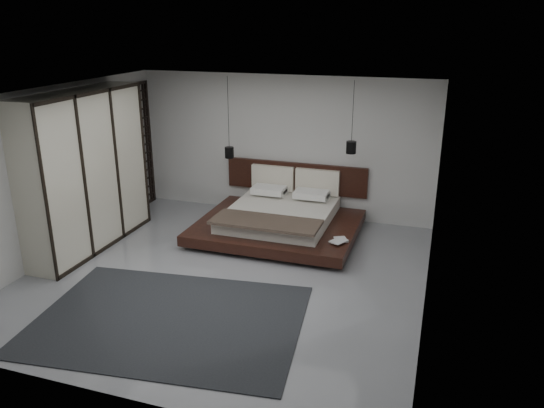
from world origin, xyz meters
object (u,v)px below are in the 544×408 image
(bed, at_px, (280,218))
(rug, at_px, (169,319))
(wardrobe, at_px, (85,171))
(lattice_screen, at_px, (139,147))
(pendant_left, at_px, (229,152))
(pendant_right, at_px, (351,147))

(bed, height_order, rug, bed)
(bed, bearing_deg, wardrobe, -152.38)
(lattice_screen, relative_size, bed, 0.90)
(lattice_screen, height_order, rug, lattice_screen)
(bed, height_order, pendant_left, pendant_left)
(bed, relative_size, rug, 0.82)
(rug, bearing_deg, bed, 81.74)
(bed, relative_size, wardrobe, 1.04)
(lattice_screen, bearing_deg, bed, -9.59)
(lattice_screen, relative_size, pendant_right, 2.02)
(pendant_right, xyz_separation_m, rug, (-1.67, -3.84, -1.62))
(wardrobe, bearing_deg, lattice_screen, 96.81)
(wardrobe, relative_size, rug, 0.79)
(bed, bearing_deg, rug, -98.26)
(wardrobe, bearing_deg, rug, -36.07)
(bed, bearing_deg, lattice_screen, 170.41)
(bed, xyz_separation_m, wardrobe, (-2.98, -1.56, 1.06))
(bed, xyz_separation_m, rug, (-0.49, -3.37, -0.29))
(lattice_screen, relative_size, pendant_left, 1.67)
(pendant_right, bearing_deg, lattice_screen, 178.92)
(lattice_screen, xyz_separation_m, rug, (2.74, -3.92, -1.29))
(pendant_left, relative_size, pendant_right, 1.21)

